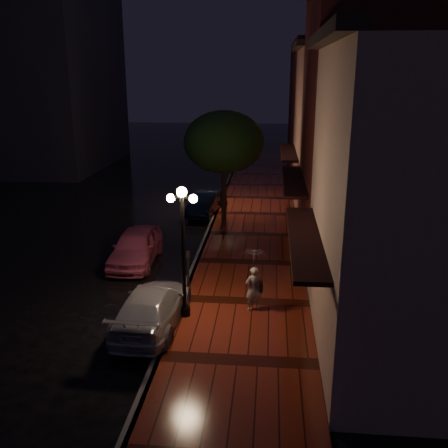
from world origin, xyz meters
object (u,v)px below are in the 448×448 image
at_px(street_tree, 224,144).
at_px(woman_with_umbrella, 254,270).
at_px(silver_car, 152,307).
at_px(parking_meter, 188,267).
at_px(streetlamp_far, 224,165).
at_px(pink_car, 136,247).
at_px(navy_car, 206,203).
at_px(streetlamp_near, 183,245).

relative_size(street_tree, woman_with_umbrella, 2.70).
distance_m(silver_car, parking_meter, 2.67).
relative_size(silver_car, parking_meter, 3.05).
height_order(street_tree, silver_car, street_tree).
distance_m(streetlamp_far, woman_with_umbrella, 13.60).
xyz_separation_m(street_tree, woman_with_umbrella, (1.96, -10.37, -2.68)).
xyz_separation_m(pink_car, silver_car, (1.96, -5.33, -0.07)).
bearing_deg(navy_car, pink_car, -96.52).
bearing_deg(pink_car, street_tree, 61.71).
height_order(pink_car, woman_with_umbrella, woman_with_umbrella).
height_order(street_tree, pink_car, street_tree).
bearing_deg(navy_car, streetlamp_far, 62.14).
distance_m(streetlamp_far, parking_meter, 12.11).
xyz_separation_m(street_tree, parking_meter, (-0.46, -9.00, -3.19)).
bearing_deg(parking_meter, navy_car, 81.16).
relative_size(navy_car, silver_car, 0.84).
bearing_deg(navy_car, woman_with_umbrella, -67.83).
distance_m(streetlamp_near, pink_car, 5.90).
relative_size(pink_car, silver_car, 0.95).
relative_size(streetlamp_far, parking_meter, 2.89).
height_order(street_tree, parking_meter, street_tree).
bearing_deg(streetlamp_near, streetlamp_far, 90.00).
bearing_deg(streetlamp_far, navy_car, -125.30).
relative_size(streetlamp_far, street_tree, 0.74).
relative_size(pink_car, navy_car, 1.13).
xyz_separation_m(silver_car, parking_meter, (0.75, 2.53, 0.39)).
height_order(streetlamp_far, silver_car, streetlamp_far).
height_order(pink_car, silver_car, pink_car).
xyz_separation_m(street_tree, silver_car, (-1.21, -11.54, -3.58)).
relative_size(silver_car, woman_with_umbrella, 2.12).
distance_m(street_tree, silver_car, 12.14).
relative_size(street_tree, parking_meter, 3.88).
bearing_deg(silver_car, woman_with_umbrella, -157.77).
distance_m(street_tree, navy_car, 4.16).
xyz_separation_m(pink_car, navy_car, (1.96, 7.88, -0.10)).
bearing_deg(streetlamp_near, silver_car, -150.18).
distance_m(streetlamp_near, silver_car, 2.23).
xyz_separation_m(streetlamp_near, pink_car, (-2.91, 4.78, -1.86)).
relative_size(street_tree, silver_car, 1.27).
bearing_deg(pink_car, navy_car, 74.76).
xyz_separation_m(streetlamp_far, woman_with_umbrella, (2.22, -13.38, -1.03)).
distance_m(pink_car, silver_car, 5.67).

